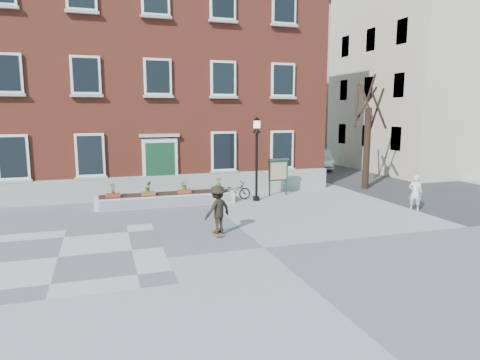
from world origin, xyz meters
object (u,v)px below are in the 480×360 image
object	(u,v)px
bicycle	(234,191)
skateboarder	(218,209)
bystander	(415,193)
notice_board	(278,171)
parked_car	(319,159)
lamp_post	(257,147)

from	to	relation	value
bicycle	skateboarder	xyz separation A→B (m)	(-2.21, -5.38, 0.45)
bicycle	bystander	xyz separation A→B (m)	(6.72, -4.42, 0.33)
bystander	notice_board	xyz separation A→B (m)	(-4.25, 4.89, 0.49)
bicycle	parked_car	world-z (taller)	parked_car
parked_car	skateboarder	xyz separation A→B (m)	(-11.54, -14.41, 0.16)
parked_car	bystander	bearing A→B (deg)	-80.97
skateboarder	lamp_post	bearing A→B (deg)	57.17
notice_board	skateboarder	world-z (taller)	notice_board
bystander	lamp_post	distance (m)	7.21
skateboarder	parked_car	bearing A→B (deg)	51.31
parked_car	lamp_post	xyz separation A→B (m)	(-8.32, -9.42, 1.80)
notice_board	skateboarder	xyz separation A→B (m)	(-4.69, -5.85, -0.37)
bicycle	lamp_post	world-z (taller)	lamp_post
lamp_post	skateboarder	distance (m)	6.16
bicycle	parked_car	bearing A→B (deg)	-50.59
skateboarder	bicycle	bearing A→B (deg)	67.64
bicycle	bystander	world-z (taller)	bystander
parked_car	bicycle	bearing A→B (deg)	-115.95
bystander	skateboarder	bearing A→B (deg)	55.18
skateboarder	bystander	bearing A→B (deg)	6.16
parked_car	lamp_post	size ratio (longest dim) A/B	1.13
notice_board	bicycle	bearing A→B (deg)	-169.22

